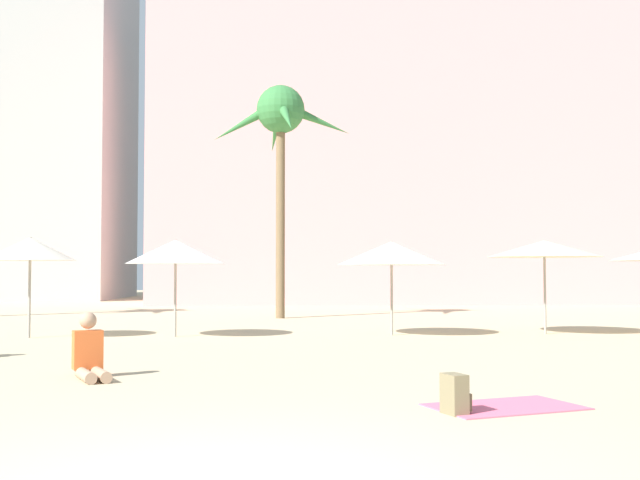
{
  "coord_description": "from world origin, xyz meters",
  "views": [
    {
      "loc": [
        0.43,
        -5.47,
        1.48
      ],
      "look_at": [
        0.95,
        5.1,
        1.92
      ],
      "focal_mm": 44.1,
      "sensor_mm": 36.0,
      "label": 1
    }
  ],
  "objects_px": {
    "beach_towel": "(505,407)",
    "backpack": "(455,395)",
    "cafe_umbrella_5": "(30,249)",
    "person_far_left": "(90,355)",
    "cafe_umbrella_2": "(544,249)",
    "palm_tree_left": "(281,123)",
    "cafe_umbrella_1": "(392,253)",
    "cafe_umbrella_3": "(176,252)"
  },
  "relations": [
    {
      "from": "beach_towel",
      "to": "backpack",
      "type": "distance_m",
      "value": 0.77
    },
    {
      "from": "cafe_umbrella_5",
      "to": "beach_towel",
      "type": "xyz_separation_m",
      "value": [
        8.15,
        -9.5,
        -2.0
      ]
    },
    {
      "from": "backpack",
      "to": "person_far_left",
      "type": "bearing_deg",
      "value": 127.56
    },
    {
      "from": "cafe_umbrella_2",
      "to": "backpack",
      "type": "height_order",
      "value": "cafe_umbrella_2"
    },
    {
      "from": "palm_tree_left",
      "to": "cafe_umbrella_1",
      "type": "xyz_separation_m",
      "value": [
        2.63,
        -6.98,
        -4.4
      ]
    },
    {
      "from": "cafe_umbrella_2",
      "to": "cafe_umbrella_3",
      "type": "relative_size",
      "value": 1.18
    },
    {
      "from": "cafe_umbrella_2",
      "to": "person_far_left",
      "type": "distance_m",
      "value": 11.82
    },
    {
      "from": "cafe_umbrella_3",
      "to": "cafe_umbrella_5",
      "type": "distance_m",
      "value": 3.26
    },
    {
      "from": "cafe_umbrella_1",
      "to": "cafe_umbrella_2",
      "type": "height_order",
      "value": "cafe_umbrella_2"
    },
    {
      "from": "palm_tree_left",
      "to": "cafe_umbrella_2",
      "type": "xyz_separation_m",
      "value": [
        6.36,
        -6.79,
        -4.29
      ]
    },
    {
      "from": "palm_tree_left",
      "to": "beach_towel",
      "type": "relative_size",
      "value": 4.68
    },
    {
      "from": "beach_towel",
      "to": "cafe_umbrella_5",
      "type": "bearing_deg",
      "value": 130.63
    },
    {
      "from": "beach_towel",
      "to": "person_far_left",
      "type": "height_order",
      "value": "person_far_left"
    },
    {
      "from": "palm_tree_left",
      "to": "cafe_umbrella_5",
      "type": "relative_size",
      "value": 3.33
    },
    {
      "from": "cafe_umbrella_1",
      "to": "person_far_left",
      "type": "distance_m",
      "value": 9.12
    },
    {
      "from": "cafe_umbrella_5",
      "to": "backpack",
      "type": "distance_m",
      "value": 12.55
    },
    {
      "from": "cafe_umbrella_1",
      "to": "cafe_umbrella_5",
      "type": "height_order",
      "value": "cafe_umbrella_5"
    },
    {
      "from": "cafe_umbrella_2",
      "to": "beach_towel",
      "type": "distance_m",
      "value": 10.95
    },
    {
      "from": "palm_tree_left",
      "to": "cafe_umbrella_3",
      "type": "bearing_deg",
      "value": -108.52
    },
    {
      "from": "palm_tree_left",
      "to": "person_far_left",
      "type": "height_order",
      "value": "palm_tree_left"
    },
    {
      "from": "backpack",
      "to": "person_far_left",
      "type": "xyz_separation_m",
      "value": [
        -4.49,
        2.96,
        0.12
      ]
    },
    {
      "from": "cafe_umbrella_5",
      "to": "person_far_left",
      "type": "bearing_deg",
      "value": -66.43
    },
    {
      "from": "cafe_umbrella_5",
      "to": "cafe_umbrella_3",
      "type": "bearing_deg",
      "value": 2.66
    },
    {
      "from": "palm_tree_left",
      "to": "cafe_umbrella_5",
      "type": "xyz_separation_m",
      "value": [
        -5.66,
        -7.32,
        -4.32
      ]
    },
    {
      "from": "cafe_umbrella_3",
      "to": "cafe_umbrella_2",
      "type": "bearing_deg",
      "value": 2.51
    },
    {
      "from": "cafe_umbrella_5",
      "to": "cafe_umbrella_1",
      "type": "bearing_deg",
      "value": 2.35
    },
    {
      "from": "cafe_umbrella_3",
      "to": "backpack",
      "type": "xyz_separation_m",
      "value": [
        4.26,
        -10.04,
        -1.75
      ]
    },
    {
      "from": "palm_tree_left",
      "to": "cafe_umbrella_3",
      "type": "relative_size",
      "value": 3.31
    },
    {
      "from": "cafe_umbrella_5",
      "to": "beach_towel",
      "type": "bearing_deg",
      "value": -49.37
    },
    {
      "from": "palm_tree_left",
      "to": "cafe_umbrella_3",
      "type": "height_order",
      "value": "palm_tree_left"
    },
    {
      "from": "cafe_umbrella_1",
      "to": "beach_towel",
      "type": "bearing_deg",
      "value": -90.79
    },
    {
      "from": "cafe_umbrella_3",
      "to": "cafe_umbrella_5",
      "type": "height_order",
      "value": "cafe_umbrella_5"
    },
    {
      "from": "cafe_umbrella_3",
      "to": "cafe_umbrella_5",
      "type": "xyz_separation_m",
      "value": [
        -3.25,
        -0.15,
        0.06
      ]
    },
    {
      "from": "cafe_umbrella_1",
      "to": "cafe_umbrella_3",
      "type": "relative_size",
      "value": 1.13
    },
    {
      "from": "cafe_umbrella_1",
      "to": "beach_towel",
      "type": "height_order",
      "value": "cafe_umbrella_1"
    },
    {
      "from": "palm_tree_left",
      "to": "person_far_left",
      "type": "relative_size",
      "value": 7.75
    },
    {
      "from": "palm_tree_left",
      "to": "cafe_umbrella_1",
      "type": "bearing_deg",
      "value": -69.35
    },
    {
      "from": "cafe_umbrella_2",
      "to": "cafe_umbrella_1",
      "type": "bearing_deg",
      "value": -177.0
    },
    {
      "from": "beach_towel",
      "to": "cafe_umbrella_2",
      "type": "bearing_deg",
      "value": 68.92
    },
    {
      "from": "cafe_umbrella_3",
      "to": "person_far_left",
      "type": "xyz_separation_m",
      "value": [
        -0.23,
        -7.08,
        -1.63
      ]
    },
    {
      "from": "cafe_umbrella_5",
      "to": "beach_towel",
      "type": "height_order",
      "value": "cafe_umbrella_5"
    },
    {
      "from": "backpack",
      "to": "beach_towel",
      "type": "bearing_deg",
      "value": 12.28
    }
  ]
}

